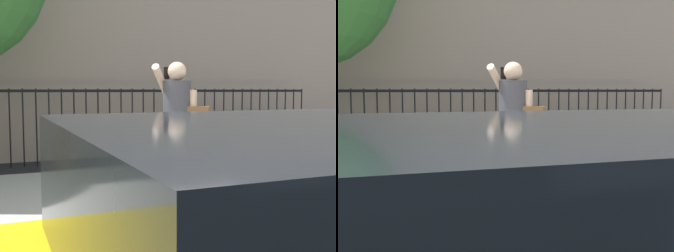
% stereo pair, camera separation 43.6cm
% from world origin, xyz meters
% --- Properties ---
extents(sidewalk, '(28.00, 4.40, 0.15)m').
position_xyz_m(sidewalk, '(0.00, 2.20, 0.07)').
color(sidewalk, '#9E9B93').
rests_on(sidewalk, ground).
extents(iron_fence, '(12.03, 0.04, 1.60)m').
position_xyz_m(iron_fence, '(0.00, 5.90, 1.02)').
color(iron_fence, black).
rests_on(iron_fence, ground).
extents(pedestrian_on_phone, '(0.71, 0.66, 1.75)m').
position_xyz_m(pedestrian_on_phone, '(0.74, 1.64, 1.17)').
color(pedestrian_on_phone, beige).
rests_on(pedestrian_on_phone, sidewalk).
extents(street_bench, '(1.60, 0.45, 0.95)m').
position_xyz_m(street_bench, '(3.30, 3.14, 0.65)').
color(street_bench, brown).
rests_on(street_bench, sidewalk).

